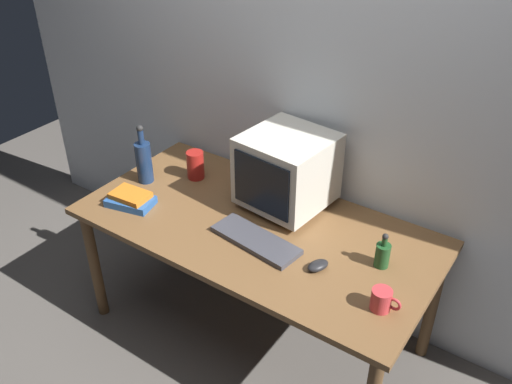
# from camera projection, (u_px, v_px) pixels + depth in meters

# --- Properties ---
(ground_plane) EXTENTS (6.00, 6.00, 0.00)m
(ground_plane) POSITION_uv_depth(u_px,v_px,m) (256.00, 331.00, 2.94)
(ground_plane) COLOR #56514C
(back_wall) EXTENTS (4.00, 0.08, 2.50)m
(back_wall) POSITION_uv_depth(u_px,v_px,m) (313.00, 82.00, 2.59)
(back_wall) COLOR silver
(back_wall) RESTS_ON ground
(desk) EXTENTS (1.68, 0.84, 0.71)m
(desk) POSITION_uv_depth(u_px,v_px,m) (256.00, 237.00, 2.59)
(desk) COLOR brown
(desk) RESTS_ON ground
(crt_monitor) EXTENTS (0.42, 0.42, 0.37)m
(crt_monitor) POSITION_uv_depth(u_px,v_px,m) (287.00, 170.00, 2.59)
(crt_monitor) COLOR beige
(crt_monitor) RESTS_ON desk
(keyboard) EXTENTS (0.44, 0.20, 0.02)m
(keyboard) POSITION_uv_depth(u_px,v_px,m) (256.00, 240.00, 2.43)
(keyboard) COLOR #3F3F47
(keyboard) RESTS_ON desk
(computer_mouse) EXTENTS (0.09, 0.12, 0.04)m
(computer_mouse) POSITION_uv_depth(u_px,v_px,m) (318.00, 266.00, 2.28)
(computer_mouse) COLOR black
(computer_mouse) RESTS_ON desk
(bottle_tall) EXTENTS (0.08, 0.08, 0.32)m
(bottle_tall) POSITION_uv_depth(u_px,v_px,m) (144.00, 161.00, 2.81)
(bottle_tall) COLOR navy
(bottle_tall) RESTS_ON desk
(bottle_short) EXTENTS (0.06, 0.06, 0.16)m
(bottle_short) POSITION_uv_depth(u_px,v_px,m) (383.00, 254.00, 2.28)
(bottle_short) COLOR #1E4C23
(bottle_short) RESTS_ON desk
(book_stack) EXTENTS (0.25, 0.18, 0.06)m
(book_stack) POSITION_uv_depth(u_px,v_px,m) (131.00, 199.00, 2.67)
(book_stack) COLOR #28569E
(book_stack) RESTS_ON desk
(mug) EXTENTS (0.12, 0.08, 0.09)m
(mug) POSITION_uv_depth(u_px,v_px,m) (382.00, 300.00, 2.07)
(mug) COLOR #CC383D
(mug) RESTS_ON desk
(metal_canister) EXTENTS (0.09, 0.09, 0.15)m
(metal_canister) POSITION_uv_depth(u_px,v_px,m) (195.00, 165.00, 2.86)
(metal_canister) COLOR #A51E19
(metal_canister) RESTS_ON desk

